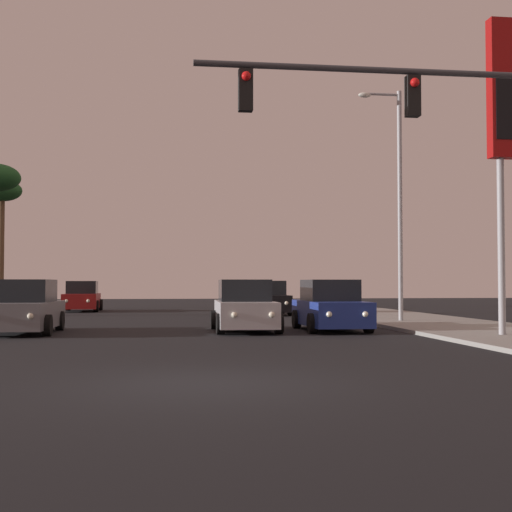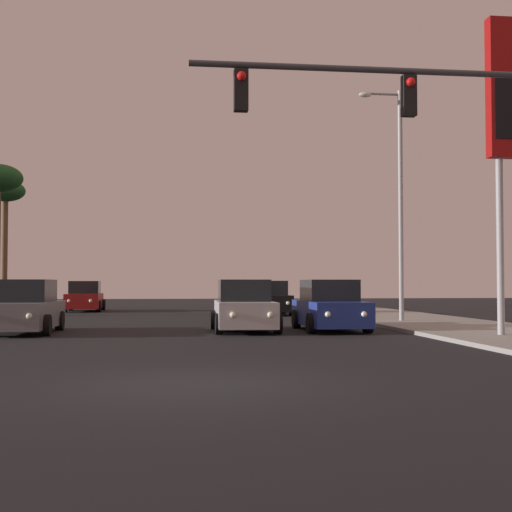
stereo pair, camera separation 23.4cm
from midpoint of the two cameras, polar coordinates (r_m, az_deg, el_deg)
The scene contains 11 objects.
ground_plane at distance 11.37m, azimuth -4.97°, elevation -10.10°, with size 120.00×120.00×0.00m, color black.
sidewalk_right at distance 23.54m, azimuth 17.76°, elevation -5.75°, with size 5.00×60.00×0.12m.
car_blue at distance 23.71m, azimuth 5.70°, elevation -4.12°, with size 2.04×4.32×1.68m.
car_red at distance 40.80m, azimuth -13.91°, elevation -3.25°, with size 2.04×4.33×1.68m.
car_tan at distance 40.91m, azimuth -0.07°, elevation -3.31°, with size 2.04×4.32×1.68m.
car_silver at distance 23.24m, azimuth -1.19°, elevation -4.17°, with size 2.04×4.33×1.68m.
car_grey at distance 23.46m, azimuth -18.29°, elevation -4.04°, with size 2.04×4.34×1.68m.
car_black at distance 35.47m, azimuth 0.77°, elevation -3.48°, with size 2.04×4.33×1.68m.
traffic_light_mast at distance 16.30m, azimuth 13.53°, elevation 9.09°, with size 7.50×0.36×6.50m.
street_lamp at distance 28.47m, azimuth 10.96°, elevation 5.02°, with size 1.74×0.24×9.00m.
palm_tree_far at distance 46.63m, azimuth -19.80°, elevation 4.47°, with size 2.40×2.40×7.92m.
Camera 1 is at (-0.62, -11.24, 1.57)m, focal length 50.00 mm.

